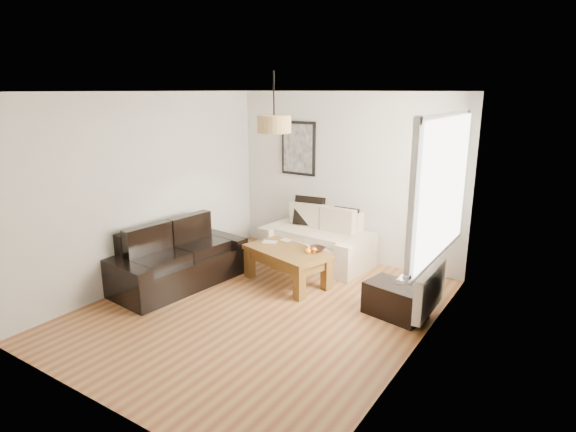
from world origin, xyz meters
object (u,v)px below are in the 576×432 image
Objects in this scene: loveseat_cream at (316,237)px; sofa_leather at (178,256)px; coffee_table at (287,266)px; ottoman at (396,300)px.

sofa_leather is at bearing -120.10° from loveseat_cream.
coffee_table is 1.63m from ottoman.
loveseat_cream is 1.37× the size of coffee_table.
loveseat_cream is 2.38× the size of ottoman.
loveseat_cream is at bearing 93.92° from coffee_table.
sofa_leather is 2.97m from ottoman.
sofa_leather reaches higher than ottoman.
coffee_table is at bearing -82.30° from loveseat_cream.
loveseat_cream is 0.89× the size of sofa_leather.
sofa_leather is (-1.19, -1.77, -0.01)m from loveseat_cream.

